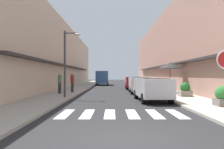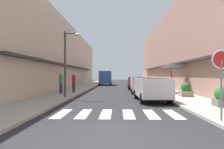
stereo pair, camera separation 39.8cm
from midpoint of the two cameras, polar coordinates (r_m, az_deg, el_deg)
ground_plane at (r=25.17m, az=0.68°, el=-4.00°), size 109.40×109.40×0.00m
sidewalk_left at (r=25.56m, az=-9.81°, el=-3.80°), size 2.87×69.62×0.12m
sidewalk_right at (r=25.63m, az=11.15°, el=-3.79°), size 2.87×69.62×0.12m
building_row_left at (r=28.01m, az=-17.24°, el=4.80°), size 5.50×46.75×8.21m
building_row_right at (r=28.19m, az=18.48°, el=6.25°), size 5.50×46.75×9.66m
crosswalk at (r=8.98m, az=1.45°, el=-10.79°), size 5.20×2.20×0.01m
parked_car_near at (r=13.46m, az=10.33°, el=-3.34°), size 1.96×4.19×1.47m
parked_car_mid at (r=19.39m, az=7.22°, el=-2.39°), size 1.88×4.30×1.47m
parked_car_far at (r=24.96m, az=5.66°, el=-1.92°), size 1.91×3.99×1.47m
delivery_van at (r=35.35m, az=-2.71°, el=-0.64°), size 2.03×5.41×2.37m
street_lamp at (r=14.91m, az=-12.58°, el=5.01°), size 1.19×0.28×4.65m
cafe_umbrella at (r=19.21m, az=15.41°, el=2.40°), size 2.19×2.19×2.70m
planter_corner at (r=11.67m, az=27.65°, el=-5.30°), size 0.76×0.76×1.01m
planter_midblock at (r=16.06m, az=19.06°, el=-4.05°), size 0.84×0.84×1.02m
pedestrian_walking_near at (r=18.05m, az=-14.55°, el=-2.05°), size 0.34×0.34×1.80m
pedestrian_walking_far at (r=19.23m, az=-11.20°, el=-1.97°), size 0.34×0.34×1.79m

